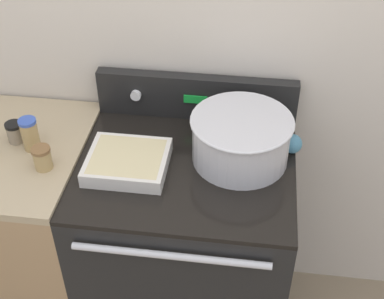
{
  "coord_description": "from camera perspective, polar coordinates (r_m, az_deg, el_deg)",
  "views": [
    {
      "loc": [
        0.21,
        -1.08,
        2.15
      ],
      "look_at": [
        0.02,
        0.34,
        0.99
      ],
      "focal_mm": 50.0,
      "sensor_mm": 36.0,
      "label": 1
    }
  ],
  "objects": [
    {
      "name": "spice_jar_blue_cap",
      "position": [
        1.97,
        -16.9,
        1.58
      ],
      "size": [
        0.06,
        0.06,
        0.12
      ],
      "color": "tan",
      "rests_on": "side_counter"
    },
    {
      "name": "kitchen_wall",
      "position": [
        1.99,
        0.74,
        12.1
      ],
      "size": [
        8.0,
        0.05,
        2.5
      ],
      "color": "beige",
      "rests_on": "ground_plane"
    },
    {
      "name": "casserole_dish",
      "position": [
        1.86,
        -6.89,
        -1.25
      ],
      "size": [
        0.28,
        0.24,
        0.05
      ],
      "color": "silver",
      "rests_on": "stove_range"
    },
    {
      "name": "spice_jar_black_cap",
      "position": [
        2.04,
        -18.36,
        1.77
      ],
      "size": [
        0.06,
        0.06,
        0.08
      ],
      "color": "gray",
      "rests_on": "side_counter"
    },
    {
      "name": "spice_jar_brown_cap",
      "position": [
        1.89,
        -15.68,
        -0.87
      ],
      "size": [
        0.07,
        0.07,
        0.08
      ],
      "color": "tan",
      "rests_on": "side_counter"
    },
    {
      "name": "mixing_bowl",
      "position": [
        1.85,
        5.25,
        1.31
      ],
      "size": [
        0.36,
        0.36,
        0.17
      ],
      "color": "silver",
      "rests_on": "stove_range"
    },
    {
      "name": "ladle",
      "position": [
        1.96,
        10.64,
        0.78
      ],
      "size": [
        0.07,
        0.27,
        0.07
      ],
      "color": "teal",
      "rests_on": "stove_range"
    },
    {
      "name": "side_counter",
      "position": [
        2.34,
        -16.16,
        -8.84
      ],
      "size": [
        0.49,
        0.65,
        0.94
      ],
      "color": "tan",
      "rests_on": "ground_plane"
    },
    {
      "name": "stove_range",
      "position": [
        2.2,
        -0.58,
        -10.9
      ],
      "size": [
        0.77,
        0.68,
        0.93
      ],
      "color": "black",
      "rests_on": "ground_plane"
    },
    {
      "name": "control_panel",
      "position": [
        2.06,
        0.49,
        5.63
      ],
      "size": [
        0.77,
        0.07,
        0.18
      ],
      "color": "black",
      "rests_on": "stove_range"
    }
  ]
}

